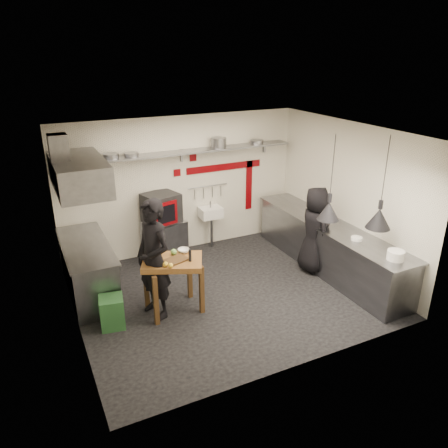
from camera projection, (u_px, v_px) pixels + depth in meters
name	position (u px, v px, depth m)	size (l,w,h in m)	color
floor	(227.00, 293.00, 7.66)	(5.00, 5.00, 0.00)	black
ceiling	(228.00, 133.00, 6.61)	(5.00, 5.00, 0.00)	silver
wall_back	(182.00, 185.00, 8.89)	(5.00, 0.04, 2.80)	silver
wall_front	(303.00, 275.00, 5.38)	(5.00, 0.04, 2.80)	silver
wall_left	(68.00, 247.00, 6.13)	(0.04, 4.20, 2.80)	silver
wall_right	(347.00, 198.00, 8.14)	(0.04, 4.20, 2.80)	silver
red_band_horiz	(224.00, 167.00, 9.15)	(1.70, 0.02, 0.14)	#620207
red_band_vert	(249.00, 185.00, 9.57)	(0.14, 0.02, 1.10)	#620207
red_tile_a	(193.00, 158.00, 8.77)	(0.14, 0.02, 0.14)	#620207
red_tile_b	(177.00, 173.00, 8.73)	(0.14, 0.02, 0.14)	#620207
back_shelf	(184.00, 152.00, 8.47)	(4.60, 0.34, 0.04)	slate
shelf_bracket_left	(83.00, 166.00, 7.86)	(0.04, 0.06, 0.24)	slate
shelf_bracket_mid	(181.00, 156.00, 8.63)	(0.04, 0.06, 0.24)	slate
shelf_bracket_right	(264.00, 147.00, 9.40)	(0.04, 0.06, 0.24)	slate
pan_far_left	(111.00, 156.00, 7.88)	(0.28, 0.28, 0.09)	slate
pan_mid_left	(131.00, 155.00, 8.03)	(0.27, 0.27, 0.07)	slate
stock_pot	(219.00, 143.00, 8.72)	(0.30, 0.30, 0.20)	slate
pan_right	(257.00, 142.00, 9.10)	(0.28, 0.28, 0.08)	slate
oven_stand	(165.00, 240.00, 8.81)	(0.72, 0.65, 0.80)	slate
combi_oven	(161.00, 208.00, 8.53)	(0.62, 0.58, 0.58)	black
oven_door	(167.00, 214.00, 8.24)	(0.46, 0.03, 0.46)	#620207
oven_glass	(166.00, 214.00, 8.22)	(0.39, 0.02, 0.34)	black
hand_sink	(211.00, 212.00, 9.19)	(0.46, 0.34, 0.22)	silver
sink_tap	(210.00, 204.00, 9.12)	(0.03, 0.03, 0.14)	slate
sink_drain	(212.00, 232.00, 9.32)	(0.06, 0.06, 0.66)	slate
utensil_rail	(208.00, 186.00, 9.11)	(0.02, 0.02, 0.90)	slate
counter_right	(328.00, 247.00, 8.36)	(0.70, 3.80, 0.90)	slate
counter_right_top	(330.00, 225.00, 8.18)	(0.76, 3.90, 0.03)	slate
plate_stack	(396.00, 255.00, 6.78)	(0.26, 0.26, 0.15)	silver
small_bowl_right	(357.00, 239.00, 7.50)	(0.20, 0.20, 0.05)	silver
counter_left	(88.00, 270.00, 7.50)	(0.70, 1.90, 0.90)	slate
counter_left_top	(85.00, 246.00, 7.33)	(0.76, 2.00, 0.03)	slate
extractor_hood	(79.00, 174.00, 6.88)	(0.78, 1.60, 0.50)	slate
hood_duct	(59.00, 151.00, 6.63)	(0.28, 0.28, 0.50)	slate
green_bin	(112.00, 312.00, 6.67)	(0.36, 0.36, 0.50)	#235428
prep_table	(174.00, 285.00, 7.01)	(0.92, 0.64, 0.92)	brown
cutting_board	(176.00, 260.00, 6.80)	(0.36, 0.25, 0.03)	#4A3118
pepper_mill	(190.00, 255.00, 6.75)	(0.04, 0.04, 0.20)	black
lemon_a	(166.00, 264.00, 6.60)	(0.08, 0.08, 0.08)	gold
lemon_b	(171.00, 265.00, 6.57)	(0.08, 0.08, 0.08)	gold
veg_ball	(174.00, 252.00, 6.97)	(0.10, 0.10, 0.10)	#6B9C46
steel_tray	(152.00, 259.00, 6.83)	(0.18, 0.12, 0.03)	slate
bowl	(184.00, 251.00, 7.07)	(0.19, 0.19, 0.06)	silver
heat_lamp_near	(332.00, 178.00, 6.79)	(0.36, 0.36, 1.37)	black
heat_lamp_far	(384.00, 183.00, 6.75)	(0.39, 0.39, 1.50)	black
chef_left	(154.00, 260.00, 6.72)	(0.71, 0.47, 1.94)	black
chef_right	(315.00, 230.00, 8.17)	(0.81, 0.53, 1.66)	black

